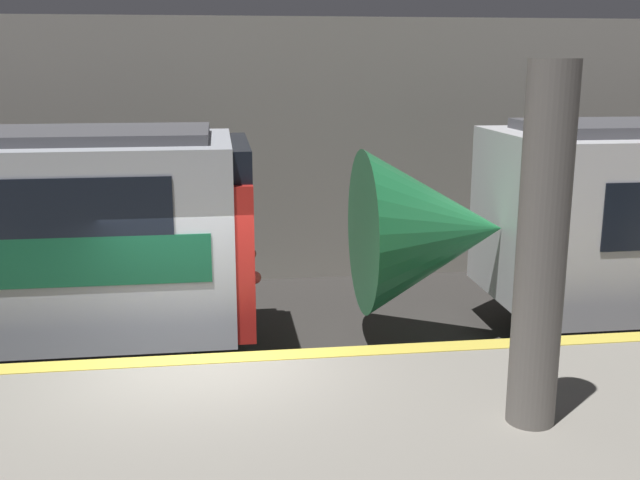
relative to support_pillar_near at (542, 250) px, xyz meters
name	(u,v)px	position (x,y,z in m)	size (l,w,h in m)	color
ground_plane	(205,436)	(-3.15, 2.10, -2.74)	(120.00, 120.00, 0.00)	#33302D
station_rear_barrier	(205,153)	(-3.15, 8.74, -0.11)	(50.00, 0.15, 5.25)	#9E998E
support_pillar_near	(542,250)	(0.00, 0.00, 0.00)	(0.46, 0.46, 3.38)	slate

